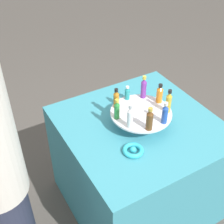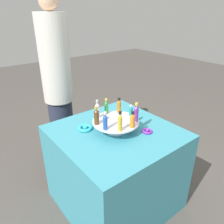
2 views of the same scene
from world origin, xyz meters
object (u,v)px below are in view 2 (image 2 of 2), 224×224
at_px(bottle_gold, 120,122).
at_px(bottle_amber, 119,106).
at_px(bottle_orange, 132,120).
at_px(ribbon_bow_teal, 85,128).
at_px(bottle_green, 106,107).
at_px(bottle_purple, 136,113).
at_px(bottle_teal, 130,110).
at_px(bottle_brown, 96,116).
at_px(display_stand, 116,123).
at_px(person_figure, 58,86).
at_px(bottle_blue, 105,122).
at_px(bottle_clear, 97,110).
at_px(ribbon_bow_purple, 147,131).

distance_m(bottle_gold, bottle_amber, 0.30).
xyz_separation_m(bottle_orange, ribbon_bow_teal, (0.21, -0.31, -0.13)).
relative_size(bottle_gold, bottle_green, 1.17).
distance_m(bottle_purple, bottle_amber, 0.19).
bearing_deg(bottle_teal, bottle_brown, -8.58).
height_order(display_stand, bottle_teal, bottle_teal).
xyz_separation_m(bottle_teal, ribbon_bow_teal, (0.33, -0.16, -0.12)).
distance_m(bottle_orange, person_figure, 1.01).
height_order(bottle_gold, bottle_blue, bottle_gold).
bearing_deg(display_stand, bottle_green, -98.58).
height_order(display_stand, bottle_brown, bottle_brown).
relative_size(bottle_gold, bottle_purple, 1.01).
relative_size(bottle_orange, bottle_purple, 0.83).
xyz_separation_m(bottle_teal, bottle_blue, (0.29, 0.06, 0.02)).
relative_size(bottle_orange, bottle_teal, 1.38).
bearing_deg(bottle_brown, bottle_clear, -128.58).
xyz_separation_m(display_stand, bottle_blue, (0.14, 0.06, 0.09)).
height_order(display_stand, bottle_gold, bottle_gold).
xyz_separation_m(bottle_teal, bottle_green, (0.13, -0.15, 0.02)).
height_order(display_stand, person_figure, person_figure).
distance_m(bottle_purple, ribbon_bow_purple, 0.17).
distance_m(bottle_orange, bottle_green, 0.30).
relative_size(bottle_green, bottle_clear, 0.86).
relative_size(bottle_green, bottle_blue, 0.94).
xyz_separation_m(display_stand, bottle_teal, (-0.15, -0.00, 0.06)).
relative_size(bottle_gold, bottle_blue, 1.10).
distance_m(bottle_purple, person_figure, 0.96).
bearing_deg(display_stand, bottle_gold, 61.42).
bearing_deg(bottle_green, ribbon_bow_purple, 115.94).
height_order(bottle_purple, person_figure, person_figure).
height_order(bottle_green, ribbon_bow_teal, bottle_green).
xyz_separation_m(bottle_green, person_figure, (0.09, -0.70, 0.00)).
height_order(bottle_green, bottle_clear, bottle_clear).
distance_m(display_stand, bottle_purple, 0.18).
bearing_deg(bottle_orange, ribbon_bow_teal, -56.74).
bearing_deg(bottle_brown, bottle_blue, 91.42).
height_order(bottle_orange, bottle_amber, bottle_amber).
bearing_deg(ribbon_bow_purple, bottle_clear, -49.15).
bearing_deg(bottle_brown, ribbon_bow_teal, -74.56).
height_order(bottle_purple, ribbon_bow_purple, bottle_purple).
bearing_deg(bottle_blue, bottle_brown, -88.58).
distance_m(bottle_orange, bottle_teal, 0.20).
relative_size(bottle_clear, ribbon_bow_teal, 1.29).
height_order(bottle_teal, person_figure, person_figure).
distance_m(bottle_gold, ribbon_bow_teal, 0.35).
distance_m(bottle_blue, person_figure, 0.91).
bearing_deg(bottle_brown, bottle_green, -148.58).
distance_m(bottle_purple, bottle_teal, 0.11).
height_order(ribbon_bow_purple, ribbon_bow_teal, ribbon_bow_teal).
height_order(bottle_orange, bottle_brown, bottle_brown).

